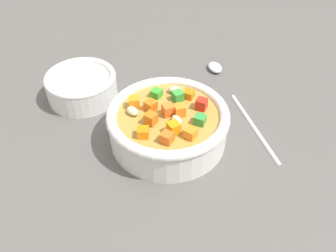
% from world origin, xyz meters
% --- Properties ---
extents(ground_plane, '(1.40, 1.40, 0.02)m').
position_xyz_m(ground_plane, '(0.00, 0.00, -0.01)').
color(ground_plane, '#565451').
extents(soup_bowl_main, '(0.16, 0.16, 0.06)m').
position_xyz_m(soup_bowl_main, '(0.00, 0.00, 0.03)').
color(soup_bowl_main, white).
rests_on(soup_bowl_main, ground_plane).
extents(spoon, '(0.23, 0.08, 0.01)m').
position_xyz_m(spoon, '(-0.11, 0.09, 0.00)').
color(spoon, silver).
rests_on(spoon, ground_plane).
extents(side_bowl_small, '(0.10, 0.10, 0.04)m').
position_xyz_m(side_bowl_small, '(-0.09, -0.13, 0.02)').
color(side_bowl_small, white).
rests_on(side_bowl_small, ground_plane).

